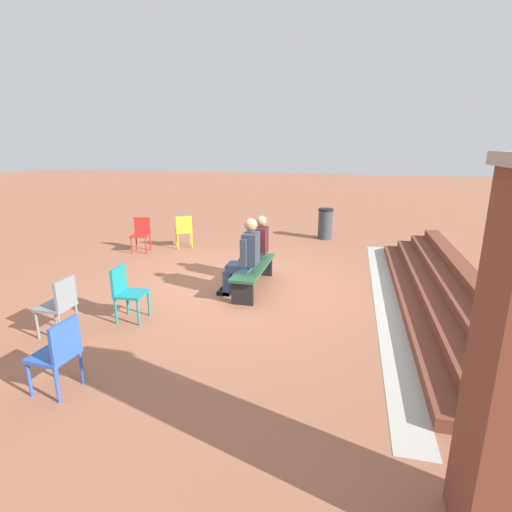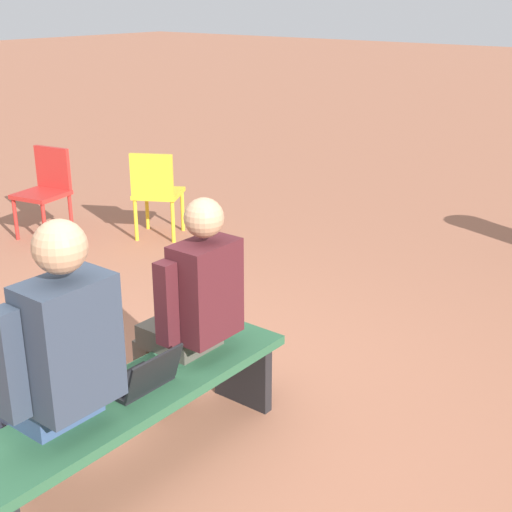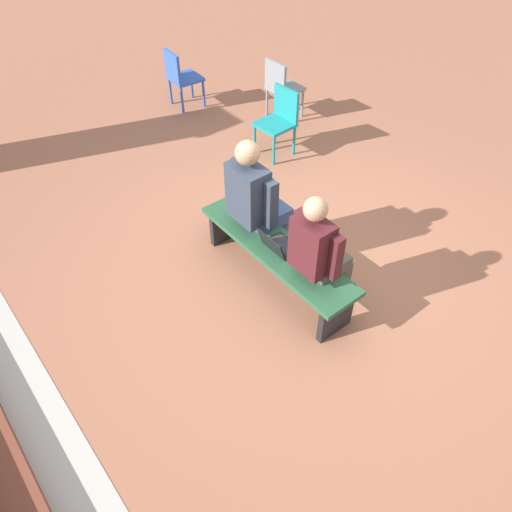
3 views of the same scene
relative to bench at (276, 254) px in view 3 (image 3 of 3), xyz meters
The scene contains 9 objects.
ground_plane 0.49m from the bench, 100.92° to the right, with size 60.00×60.00×0.00m, color #9E6047.
concrete_strip 2.38m from the bench, 90.00° to the left, with size 7.53×0.40×0.01m, color #B7B2A8.
bench is the anchor object (origin of this frame).
person_student 0.59m from the bench, behind, with size 0.51×0.65×1.29m.
person_adult 0.53m from the bench, 10.84° to the right, with size 0.57×0.72×1.39m.
laptop 0.15m from the bench, 162.43° to the left, with size 0.32×0.29×0.21m.
plastic_chair_near_bench_right 3.27m from the bench, 41.63° to the right, with size 0.42×0.42×0.84m.
plastic_chair_far_left 3.81m from the bench, 19.24° to the right, with size 0.45×0.45×0.84m.
plastic_chair_mid_courtyard 2.35m from the bench, 41.38° to the right, with size 0.44×0.44×0.84m.
Camera 3 is at (-2.45, 2.59, 3.56)m, focal length 35.00 mm.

